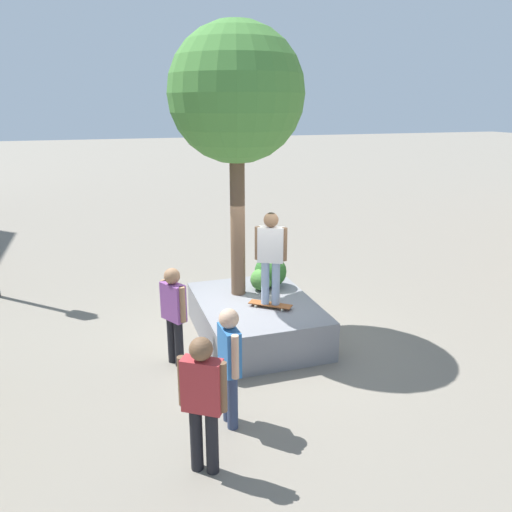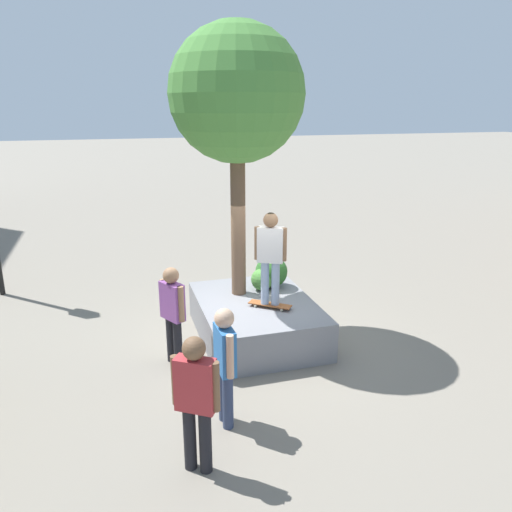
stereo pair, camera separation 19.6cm
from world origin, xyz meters
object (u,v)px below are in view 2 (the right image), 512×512
object	(u,v)px
skateboarder	(270,252)
bystander_watching	(173,309)
passerby_with_bag	(196,396)
plaza_tree	(237,96)
pedestrian_crossing	(225,359)
skateboard	(270,305)
planter_ledge	(256,319)

from	to	relation	value
skateboarder	bystander_watching	world-z (taller)	skateboarder
skateboarder	bystander_watching	distance (m)	1.97
passerby_with_bag	skateboarder	bearing A→B (deg)	-32.43
plaza_tree	bystander_watching	distance (m)	3.89
skateboarder	pedestrian_crossing	size ratio (longest dim) A/B	0.98
bystander_watching	passerby_with_bag	bearing A→B (deg)	178.36
bystander_watching	passerby_with_bag	size ratio (longest dim) A/B	0.97
skateboard	bystander_watching	bearing A→B (deg)	96.76
skateboarder	planter_ledge	bearing A→B (deg)	23.84
skateboarder	pedestrian_crossing	xyz separation A→B (m)	(-2.15, 1.34, -0.78)
planter_ledge	bystander_watching	bearing A→B (deg)	109.38
skateboarder	passerby_with_bag	world-z (taller)	skateboarder
plaza_tree	skateboard	bearing A→B (deg)	-157.55
bystander_watching	passerby_with_bag	xyz separation A→B (m)	(-2.74, 0.08, 0.03)
plaza_tree	pedestrian_crossing	size ratio (longest dim) A/B	2.86
plaza_tree	skateboarder	world-z (taller)	plaza_tree
planter_ledge	plaza_tree	xyz separation A→B (m)	(0.51, 0.20, 4.09)
plaza_tree	skateboard	world-z (taller)	plaza_tree
skateboard	passerby_with_bag	world-z (taller)	passerby_with_bag
plaza_tree	bystander_watching	xyz separation A→B (m)	(-1.09, 1.44, -3.45)
skateboarder	passerby_with_bag	size ratio (longest dim) A/B	0.96
planter_ledge	skateboard	distance (m)	0.58
planter_ledge	skateboarder	size ratio (longest dim) A/B	1.64
skateboard	passerby_with_bag	distance (m)	3.51
pedestrian_crossing	bystander_watching	bearing A→B (deg)	13.36
skateboard	bystander_watching	world-z (taller)	bystander_watching
passerby_with_bag	plaza_tree	bearing A→B (deg)	-21.58
skateboard	skateboarder	xyz separation A→B (m)	(0.00, -0.00, 1.00)
plaza_tree	passerby_with_bag	xyz separation A→B (m)	(-3.83, 1.51, -3.42)
plaza_tree	passerby_with_bag	bearing A→B (deg)	158.42
bystander_watching	passerby_with_bag	distance (m)	2.74
planter_ledge	bystander_watching	size ratio (longest dim) A/B	1.61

